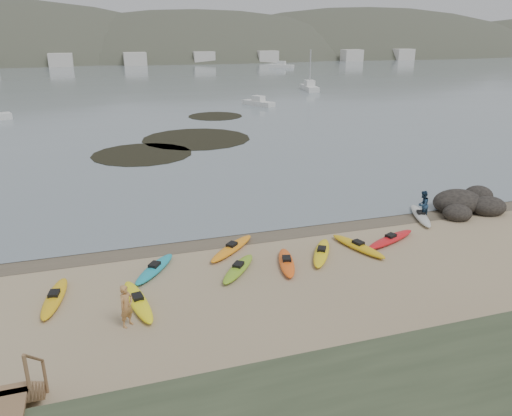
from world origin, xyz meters
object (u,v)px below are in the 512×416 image
object	(u,v)px
stairs	(9,396)
person_west	(126,306)
rock_cluster	(467,207)
person_east	(423,205)

from	to	relation	value
stairs	person_west	distance (m)	5.56
stairs	rock_cluster	distance (m)	27.27
stairs	rock_cluster	world-z (taller)	stairs
person_west	rock_cluster	size ratio (longest dim) A/B	0.34
person_east	rock_cluster	bearing A→B (deg)	157.21
person_east	rock_cluster	size ratio (longest dim) A/B	0.34
rock_cluster	person_east	bearing A→B (deg)	-174.20
person_west	person_east	bearing A→B (deg)	-21.35
person_west	rock_cluster	world-z (taller)	person_west
stairs	person_west	size ratio (longest dim) A/B	1.57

